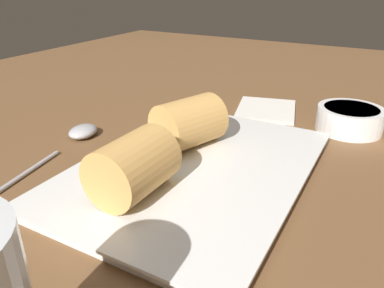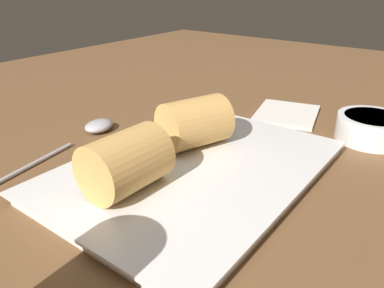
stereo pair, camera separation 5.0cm
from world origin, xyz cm
name	(u,v)px [view 1 (the left image)]	position (x,y,z in cm)	size (l,w,h in cm)	color
table_surface	(180,199)	(0.00, 0.00, 1.00)	(180.00, 140.00, 2.00)	brown
serving_plate	(192,169)	(-3.15, -0.39, 2.76)	(30.40, 21.84, 1.50)	white
roll_front_left	(137,164)	(4.03, -2.07, 6.28)	(8.37, 5.74, 5.55)	#DBA356
roll_front_right	(192,122)	(-7.41, -2.76, 6.28)	(8.85, 7.70, 5.55)	#DBA356
dipping_bowl_near	(350,118)	(-24.50, 12.28, 3.77)	(8.68, 8.68, 3.25)	white
spoon	(77,136)	(-3.93, -17.69, 2.69)	(20.24, 5.55, 1.50)	#B2B2B7
napkin	(265,110)	(-26.37, -0.14, 2.30)	(11.91, 10.80, 0.60)	silver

